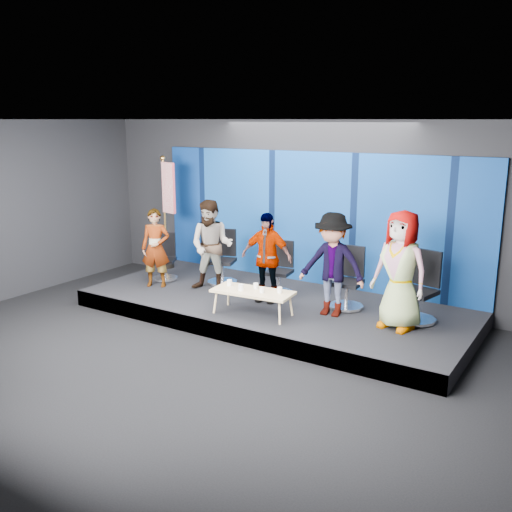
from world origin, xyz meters
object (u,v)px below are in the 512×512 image
Objects in this scene: chair_e at (419,299)px; mug_e at (280,290)px; chair_b at (223,266)px; mug_d at (262,290)px; panelist_e at (400,270)px; mug_c at (256,286)px; panelist_a at (156,248)px; chair_a at (165,264)px; panelist_b at (212,246)px; mug_a at (229,283)px; panelist_c at (266,257)px; flag_stand at (167,210)px; chair_c at (280,277)px; mug_b at (241,288)px; coffee_table at (253,292)px; chair_d at (348,288)px; panelist_d at (332,265)px.

chair_e is 2.26m from mug_e.
mug_e is at bearing -48.47° from chair_b.
mug_d is 0.29m from mug_e.
mug_c is at bearing -152.62° from panelist_e.
chair_e is 0.75m from panelist_e.
panelist_a is 5.02m from chair_e.
mug_c is at bearing -43.30° from chair_a.
mug_a is at bearing -57.24° from panelist_b.
panelist_b is 1.22m from panelist_c.
panelist_c is at bearing 135.70° from mug_e.
panelist_c is 3.14m from flag_stand.
chair_c is 1.38m from mug_b.
flag_stand reaches higher than panelist_a.
panelist_a is 4.78m from panelist_e.
flag_stand is at bearing 154.85° from mug_d.
panelist_e is 5.54m from flag_stand.
panelist_a is at bearing 170.80° from coffee_table.
chair_b is 0.57× the size of panelist_e.
panelist_a is 2.75m from mug_d.
flag_stand is at bearing 97.59° from chair_a.
chair_c is 10.17× the size of mug_c.
chair_e is at bearing 26.28° from mug_b.
panelist_b is at bearing -174.89° from chair_d.
chair_a is at bearing -41.10° from flag_stand.
chair_e is 5.72m from flag_stand.
chair_b is at bearing 3.53° from flag_stand.
chair_c is 1.18m from mug_c.
chair_b reaches higher than coffee_table.
panelist_d reaches higher than mug_d.
chair_d reaches higher than mug_b.
flag_stand is at bearing 151.05° from mug_b.
chair_e reaches higher than chair_d.
mug_e reaches higher than coffee_table.
chair_b is 1.94m from mug_b.
chair_c is at bearing 82.08° from panelist_c.
panelist_b reaches higher than chair_c.
panelist_c reaches higher than chair_d.
chair_e is (3.87, 0.40, -0.49)m from panelist_b.
mug_a is at bearing -153.45° from panelist_e.
mug_e is at bearing 21.58° from mug_b.
mug_c is at bearing -89.01° from chair_c.
panelist_e is at bearing 17.43° from mug_e.
flag_stand is (-0.69, 1.16, 0.53)m from panelist_a.
panelist_c reaches higher than chair_e.
mug_a is 0.69m from mug_d.
chair_c reaches higher than coffee_table.
mug_a is at bearing -161.54° from panelist_d.
chair_e reaches higher than chair_b.
mug_e is (0.25, 0.15, 0.00)m from mug_d.
panelist_b is at bearing -166.85° from chair_c.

